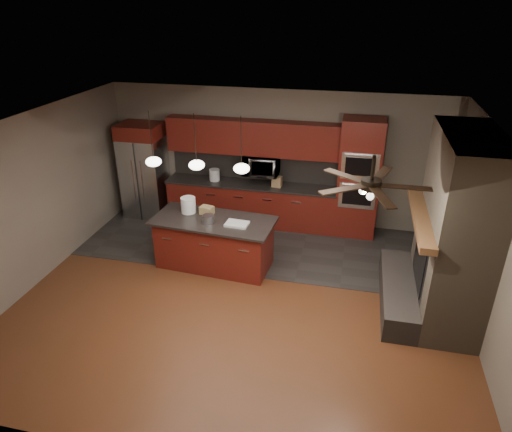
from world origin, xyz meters
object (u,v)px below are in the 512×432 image
(paint_can, at_px, (208,219))
(white_bucket, at_px, (188,205))
(cardboard_box, at_px, (207,210))
(oven_tower, at_px, (359,179))
(paint_tray, at_px, (237,224))
(refrigerator, at_px, (144,171))
(counter_box, at_px, (277,182))
(counter_bucket, at_px, (215,175))
(kitchen_island, at_px, (214,243))
(microwave, at_px, (261,165))

(paint_can, bearing_deg, white_bucket, 146.25)
(cardboard_box, bearing_deg, oven_tower, 45.54)
(paint_tray, bearing_deg, refrigerator, 147.70)
(oven_tower, height_order, counter_box, oven_tower)
(paint_can, bearing_deg, paint_tray, 1.41)
(white_bucket, xyz_separation_m, cardboard_box, (0.34, -0.00, -0.07))
(oven_tower, relative_size, counter_bucket, 9.67)
(counter_bucket, bearing_deg, paint_tray, -62.67)
(cardboard_box, xyz_separation_m, counter_box, (0.97, 1.60, 0.01))
(white_bucket, relative_size, paint_tray, 0.73)
(white_bucket, xyz_separation_m, counter_bucket, (-0.03, 1.65, -0.04))
(kitchen_island, bearing_deg, counter_box, 70.70)
(paint_tray, height_order, cardboard_box, cardboard_box)
(oven_tower, relative_size, paint_tray, 6.17)
(oven_tower, distance_m, cardboard_box, 3.07)
(cardboard_box, bearing_deg, white_bucket, -167.49)
(microwave, relative_size, white_bucket, 2.59)
(kitchen_island, relative_size, paint_can, 10.89)
(paint_can, xyz_separation_m, counter_box, (0.85, 1.91, 0.02))
(microwave, relative_size, paint_tray, 1.90)
(counter_bucket, xyz_separation_m, counter_box, (1.35, -0.05, -0.02))
(oven_tower, bearing_deg, counter_box, -178.49)
(paint_can, distance_m, paint_tray, 0.51)
(kitchen_island, height_order, paint_tray, paint_tray)
(oven_tower, xyz_separation_m, microwave, (-1.98, 0.06, 0.11))
(microwave, xyz_separation_m, paint_tray, (0.02, -2.00, -0.36))
(white_bucket, distance_m, counter_box, 2.07)
(microwave, xyz_separation_m, kitchen_island, (-0.44, -1.90, -0.83))
(refrigerator, distance_m, paint_tray, 3.18)
(paint_tray, bearing_deg, counter_box, 83.59)
(cardboard_box, bearing_deg, kitchen_island, -34.73)
(microwave, height_order, kitchen_island, microwave)
(kitchen_island, relative_size, counter_bucket, 8.91)
(refrigerator, bearing_deg, paint_tray, -36.04)
(refrigerator, bearing_deg, counter_box, 0.62)
(refrigerator, bearing_deg, counter_bucket, 2.98)
(microwave, bearing_deg, paint_can, -103.67)
(kitchen_island, xyz_separation_m, white_bucket, (-0.52, 0.20, 0.60))
(oven_tower, xyz_separation_m, kitchen_island, (-2.41, -1.84, -0.73))
(microwave, bearing_deg, counter_box, -15.59)
(oven_tower, height_order, kitchen_island, oven_tower)
(counter_box, bearing_deg, kitchen_island, -107.55)
(white_bucket, bearing_deg, cardboard_box, -0.60)
(white_bucket, distance_m, cardboard_box, 0.35)
(counter_bucket, bearing_deg, white_bucket, -88.92)
(cardboard_box, relative_size, counter_bucket, 0.93)
(cardboard_box, bearing_deg, paint_tray, -12.07)
(counter_bucket, relative_size, counter_box, 1.15)
(kitchen_island, relative_size, paint_tray, 5.69)
(kitchen_island, height_order, white_bucket, white_bucket)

